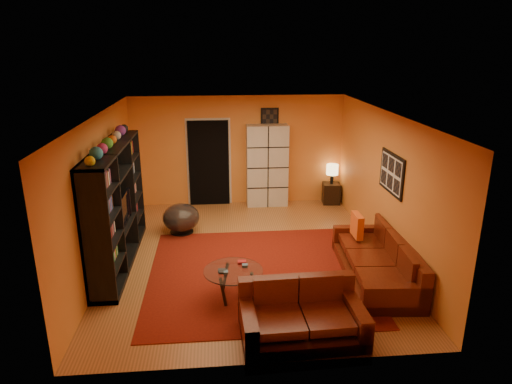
{
  "coord_description": "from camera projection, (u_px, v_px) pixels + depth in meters",
  "views": [
    {
      "loc": [
        -0.54,
        -7.62,
        3.71
      ],
      "look_at": [
        0.17,
        0.1,
        1.2
      ],
      "focal_mm": 32.0,
      "sensor_mm": 36.0,
      "label": 1
    }
  ],
  "objects": [
    {
      "name": "wall_back",
      "position": [
        238.0,
        151.0,
        10.85
      ],
      "size": [
        6.0,
        0.0,
        6.0
      ],
      "primitive_type": "plane",
      "rotation": [
        1.57,
        0.0,
        0.0
      ],
      "color": "orange",
      "rests_on": "floor"
    },
    {
      "name": "ceiling",
      "position": [
        247.0,
        114.0,
        7.61
      ],
      "size": [
        6.0,
        6.0,
        0.0
      ],
      "primitive_type": "plane",
      "rotation": [
        3.14,
        0.0,
        0.0
      ],
      "color": "white",
      "rests_on": "wall_back"
    },
    {
      "name": "wall_right",
      "position": [
        385.0,
        185.0,
        8.22
      ],
      "size": [
        0.0,
        6.0,
        6.0
      ],
      "primitive_type": "plane",
      "rotation": [
        1.57,
        0.0,
        -1.57
      ],
      "color": "orange",
      "rests_on": "floor"
    },
    {
      "name": "throw_pillow",
      "position": [
        357.0,
        225.0,
        8.15
      ],
      "size": [
        0.12,
        0.42,
        0.42
      ],
      "primitive_type": "cube",
      "color": "#FB5C1B",
      "rests_on": "sofa"
    },
    {
      "name": "coffee_table",
      "position": [
        233.0,
        273.0,
        6.91
      ],
      "size": [
        0.9,
        0.9,
        0.45
      ],
      "rotation": [
        0.0,
        0.0,
        -0.1
      ],
      "color": "silver",
      "rests_on": "floor"
    },
    {
      "name": "tv",
      "position": [
        120.0,
        210.0,
        7.91
      ],
      "size": [
        0.9,
        0.12,
        0.52
      ],
      "primitive_type": "imported",
      "rotation": [
        0.0,
        0.0,
        1.57
      ],
      "color": "black",
      "rests_on": "entertainment_unit"
    },
    {
      "name": "rug",
      "position": [
        256.0,
        273.0,
        7.75
      ],
      "size": [
        3.6,
        3.6,
        0.01
      ],
      "primitive_type": "cube",
      "color": "#60120A",
      "rests_on": "floor"
    },
    {
      "name": "storage_cabinet",
      "position": [
        267.0,
        166.0,
        10.82
      ],
      "size": [
        0.97,
        0.44,
        1.94
      ],
      "primitive_type": "cube",
      "rotation": [
        0.0,
        0.0,
        -0.0
      ],
      "color": "beige",
      "rests_on": "floor"
    },
    {
      "name": "bowl_chair",
      "position": [
        181.0,
        218.0,
        9.34
      ],
      "size": [
        0.75,
        0.75,
        0.61
      ],
      "color": "black",
      "rests_on": "floor"
    },
    {
      "name": "wall_art_back",
      "position": [
        270.0,
        119.0,
        10.66
      ],
      "size": [
        0.42,
        0.03,
        0.52
      ],
      "primitive_type": "cube",
      "color": "black",
      "rests_on": "wall_back"
    },
    {
      "name": "side_table",
      "position": [
        331.0,
        193.0,
        11.13
      ],
      "size": [
        0.44,
        0.44,
        0.5
      ],
      "primitive_type": "cube",
      "rotation": [
        0.0,
        0.0,
        -0.1
      ],
      "color": "black",
      "rests_on": "floor"
    },
    {
      "name": "wall_art_right",
      "position": [
        392.0,
        173.0,
        7.85
      ],
      "size": [
        0.03,
        1.0,
        0.7
      ],
      "primitive_type": "cube",
      "color": "black",
      "rests_on": "wall_right"
    },
    {
      "name": "loveseat",
      "position": [
        301.0,
        314.0,
        6.08
      ],
      "size": [
        1.64,
        1.02,
        0.85
      ],
      "rotation": [
        0.0,
        0.0,
        1.6
      ],
      "color": "#4C150A",
      "rests_on": "rug"
    },
    {
      "name": "doorway",
      "position": [
        209.0,
        163.0,
        10.84
      ],
      "size": [
        0.95,
        0.1,
        2.04
      ],
      "primitive_type": "cube",
      "color": "black",
      "rests_on": "floor"
    },
    {
      "name": "wall_left",
      "position": [
        101.0,
        193.0,
        7.79
      ],
      "size": [
        0.0,
        6.0,
        6.0
      ],
      "primitive_type": "plane",
      "rotation": [
        1.57,
        0.0,
        1.57
      ],
      "color": "orange",
      "rests_on": "floor"
    },
    {
      "name": "table_lamp",
      "position": [
        332.0,
        170.0,
        10.95
      ],
      "size": [
        0.28,
        0.28,
        0.47
      ],
      "color": "black",
      "rests_on": "side_table"
    },
    {
      "name": "wall_front",
      "position": [
        266.0,
        268.0,
        5.17
      ],
      "size": [
        6.0,
        0.0,
        6.0
      ],
      "primitive_type": "plane",
      "rotation": [
        -1.57,
        0.0,
        0.0
      ],
      "color": "orange",
      "rests_on": "floor"
    },
    {
      "name": "floor",
      "position": [
        248.0,
        256.0,
        8.41
      ],
      "size": [
        6.0,
        6.0,
        0.0
      ],
      "primitive_type": "plane",
      "color": "#955B2E",
      "rests_on": "ground"
    },
    {
      "name": "entertainment_unit",
      "position": [
        116.0,
        206.0,
        7.89
      ],
      "size": [
        0.45,
        3.0,
        2.1
      ],
      "primitive_type": "cube",
      "color": "black",
      "rests_on": "floor"
    },
    {
      "name": "sofa",
      "position": [
        380.0,
        262.0,
        7.56
      ],
      "size": [
        1.14,
        2.45,
        0.85
      ],
      "rotation": [
        0.0,
        0.0,
        -0.07
      ],
      "color": "#4C150A",
      "rests_on": "rug"
    }
  ]
}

